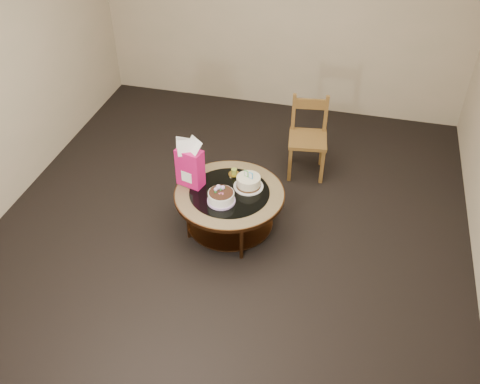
% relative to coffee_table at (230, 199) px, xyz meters
% --- Properties ---
extents(ground, '(5.00, 5.00, 0.00)m').
position_rel_coffee_table_xyz_m(ground, '(-0.00, 0.00, -0.38)').
color(ground, black).
rests_on(ground, ground).
extents(room_walls, '(4.52, 5.02, 2.61)m').
position_rel_coffee_table_xyz_m(room_walls, '(-0.00, 0.00, 1.16)').
color(room_walls, tan).
rests_on(room_walls, ground).
extents(coffee_table, '(1.02, 1.02, 0.46)m').
position_rel_coffee_table_xyz_m(coffee_table, '(0.00, 0.00, 0.00)').
color(coffee_table, brown).
rests_on(coffee_table, ground).
extents(decorated_cake, '(0.25, 0.25, 0.15)m').
position_rel_coffee_table_xyz_m(decorated_cake, '(-0.04, -0.15, 0.13)').
color(decorated_cake, '#C49CDD').
rests_on(decorated_cake, coffee_table).
extents(cream_cake, '(0.28, 0.28, 0.18)m').
position_rel_coffee_table_xyz_m(cream_cake, '(0.15, 0.12, 0.13)').
color(cream_cake, silver).
rests_on(cream_cake, coffee_table).
extents(gift_bag, '(0.27, 0.22, 0.48)m').
position_rel_coffee_table_xyz_m(gift_bag, '(-0.38, 0.03, 0.32)').
color(gift_bag, '#E31567').
rests_on(gift_bag, coffee_table).
extents(pillar_candle, '(0.12, 0.12, 0.08)m').
position_rel_coffee_table_xyz_m(pillar_candle, '(-0.02, 0.26, 0.11)').
color(pillar_candle, '#D8B159').
rests_on(pillar_candle, coffee_table).
extents(dining_chair, '(0.44, 0.44, 0.86)m').
position_rel_coffee_table_xyz_m(dining_chair, '(0.56, 1.13, 0.06)').
color(dining_chair, brown).
rests_on(dining_chair, ground).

